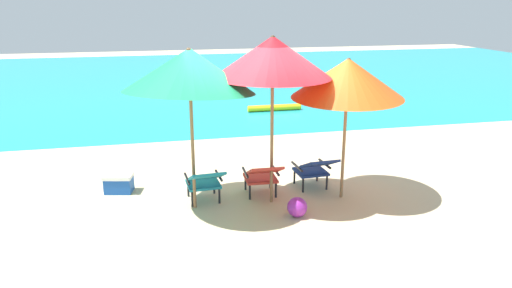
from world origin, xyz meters
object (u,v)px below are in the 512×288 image
beach_umbrella_center (273,57)px  beach_umbrella_right (348,78)px  lounge_chair_left (205,181)px  beach_umbrella_left (189,70)px  beach_ball (297,207)px  lounge_chair_right (315,168)px  swim_buoy (274,108)px  cooler_box (119,183)px  lounge_chair_center (263,175)px

beach_umbrella_center → beach_umbrella_right: size_ratio=1.09×
lounge_chair_left → beach_umbrella_left: (-0.18, -0.09, 1.77)m
lounge_chair_left → beach_ball: 1.53m
lounge_chair_right → beach_umbrella_left: beach_umbrella_left is taller
lounge_chair_left → lounge_chair_right: same height
swim_buoy → beach_umbrella_right: (-0.50, -6.40, 1.90)m
beach_umbrella_left → beach_umbrella_right: bearing=-2.7°
lounge_chair_left → beach_ball: lounge_chair_left is taller
beach_umbrella_left → swim_buoy: bearing=65.0°
cooler_box → beach_umbrella_center: bearing=-21.5°
lounge_chair_center → lounge_chair_right: bearing=7.1°
lounge_chair_left → lounge_chair_center: (0.95, 0.06, 0.00)m
beach_umbrella_left → beach_umbrella_center: bearing=-2.8°
beach_ball → cooler_box: 3.12m
swim_buoy → lounge_chair_right: 6.09m
swim_buoy → beach_umbrella_center: (-1.69, -6.34, 2.25)m
beach_umbrella_right → lounge_chair_left: bearing=174.8°
lounge_chair_right → beach_umbrella_center: bearing=-159.0°
lounge_chair_right → beach_umbrella_left: bearing=-172.7°
beach_umbrella_left → beach_ball: bearing=-24.1°
lounge_chair_right → beach_umbrella_center: beach_umbrella_center is taller
beach_umbrella_left → beach_umbrella_center: beach_umbrella_center is taller
beach_umbrella_left → beach_umbrella_center: (1.23, -0.06, 0.17)m
lounge_chair_left → beach_umbrella_center: 2.21m
cooler_box → lounge_chair_center: bearing=-17.9°
beach_ball → beach_umbrella_left: bearing=155.9°
lounge_chair_center → lounge_chair_right: same height
swim_buoy → beach_umbrella_center: beach_umbrella_center is taller
swim_buoy → lounge_chair_right: (-0.85, -6.02, 0.31)m
lounge_chair_left → swim_buoy: bearing=66.1°
lounge_chair_center → cooler_box: lounge_chair_center is taller
lounge_chair_right → cooler_box: size_ratio=1.72×
beach_umbrella_left → beach_umbrella_right: (2.42, -0.11, -0.18)m
beach_umbrella_left → beach_umbrella_center: size_ratio=1.04×
lounge_chair_center → beach_umbrella_center: size_ratio=0.33×
swim_buoy → beach_umbrella_right: beach_umbrella_right is taller
lounge_chair_left → beach_umbrella_center: beach_umbrella_center is taller
lounge_chair_left → cooler_box: 1.63m
lounge_chair_center → beach_ball: bearing=-66.6°
beach_ball → cooler_box: cooler_box is taller
lounge_chair_left → beach_umbrella_left: bearing=-153.5°
lounge_chair_right → beach_umbrella_left: (-2.08, -0.26, 1.77)m
lounge_chair_center → cooler_box: 2.48m
lounge_chair_left → beach_umbrella_center: size_ratio=0.34×
lounge_chair_right → beach_ball: 1.13m
lounge_chair_right → cooler_box: lounge_chair_right is taller
cooler_box → lounge_chair_right: bearing=-11.0°
swim_buoy → beach_umbrella_left: bearing=-115.0°
lounge_chair_left → beach_umbrella_center: (1.05, -0.15, 1.94)m
swim_buoy → lounge_chair_center: 6.40m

